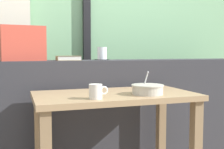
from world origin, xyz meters
The scene contains 10 objects.
outdoor_backdrop centered at (0.00, 1.14, 1.40)m, with size 4.80×0.08×2.80m, color #7AAD7F.
window_divider_post centered at (0.01, 1.07, 1.30)m, with size 0.07×0.05×2.60m, color black.
dark_console_ledge centered at (0.00, 0.55, 0.44)m, with size 2.80×0.31×0.89m, color #2D2D33.
breakfast_table centered at (-0.06, 0.05, 0.56)m, with size 1.04×0.56×0.69m.
coaster_square centered at (0.01, 0.57, 0.89)m, with size 0.10×0.10×0.01m, color black.
juice_glass centered at (0.01, 0.57, 0.94)m, with size 0.08×0.08×0.10m.
closed_book centered at (-0.27, 0.55, 0.91)m, with size 0.19×0.16×0.04m.
throw_pillow centered at (-0.61, 0.55, 1.02)m, with size 0.32×0.14×0.26m, color #B74233.
soup_bowl centered at (0.12, -0.07, 0.72)m, with size 0.20×0.20×0.15m.
ceramic_mug centered at (-0.23, -0.13, 0.73)m, with size 0.11×0.08×0.08m.
Camera 1 is at (-0.66, -1.70, 0.96)m, focal length 45.99 mm.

